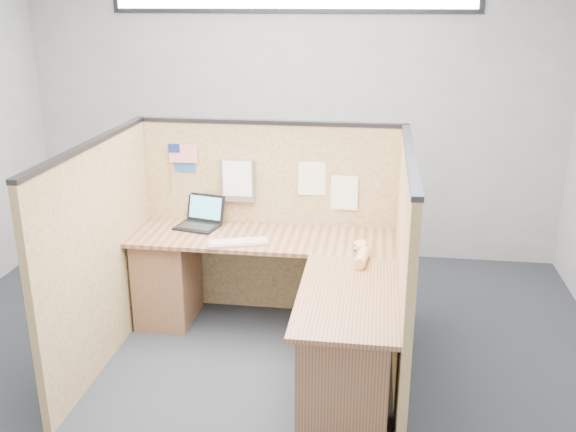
% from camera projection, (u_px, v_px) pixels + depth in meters
% --- Properties ---
extents(floor, '(5.00, 5.00, 0.00)m').
position_uv_depth(floor, '(246.00, 373.00, 4.31)').
color(floor, '#21252F').
rests_on(floor, ground).
extents(wall_back, '(5.00, 0.00, 5.00)m').
position_uv_depth(wall_back, '(292.00, 110.00, 5.96)').
color(wall_back, gray).
rests_on(wall_back, floor).
extents(wall_front, '(5.00, 0.00, 5.00)m').
position_uv_depth(wall_front, '(68.00, 382.00, 1.75)').
color(wall_front, gray).
rests_on(wall_front, floor).
extents(cubicle_partitions, '(2.06, 1.83, 1.53)m').
position_uv_depth(cubicle_partitions, '(256.00, 244.00, 4.46)').
color(cubicle_partitions, brown).
rests_on(cubicle_partitions, floor).
extents(l_desk, '(1.95, 1.75, 0.73)m').
position_uv_depth(l_desk, '(279.00, 303.00, 4.42)').
color(l_desk, brown).
rests_on(l_desk, floor).
extents(laptop, '(0.35, 0.36, 0.22)m').
position_uv_depth(laptop, '(199.00, 219.00, 4.92)').
color(laptop, black).
rests_on(laptop, l_desk).
extents(keyboard, '(0.44, 0.27, 0.03)m').
position_uv_depth(keyboard, '(238.00, 243.00, 4.55)').
color(keyboard, gray).
rests_on(keyboard, l_desk).
extents(mouse, '(0.13, 0.09, 0.05)m').
position_uv_depth(mouse, '(361.00, 247.00, 4.43)').
color(mouse, '#B5B5B9').
rests_on(mouse, l_desk).
extents(hand_forearm, '(0.11, 0.40, 0.08)m').
position_uv_depth(hand_forearm, '(362.00, 253.00, 4.29)').
color(hand_forearm, tan).
rests_on(hand_forearm, l_desk).
extents(blue_poster, '(0.17, 0.01, 0.22)m').
position_uv_depth(blue_poster, '(184.00, 158.00, 4.91)').
color(blue_poster, '#224E9F').
rests_on(blue_poster, cubicle_partitions).
extents(american_flag, '(0.23, 0.01, 0.39)m').
position_uv_depth(american_flag, '(179.00, 155.00, 4.89)').
color(american_flag, olive).
rests_on(american_flag, cubicle_partitions).
extents(file_holder, '(0.25, 0.05, 0.32)m').
position_uv_depth(file_holder, '(238.00, 180.00, 4.88)').
color(file_holder, slate).
rests_on(file_holder, cubicle_partitions).
extents(paper_left, '(0.20, 0.02, 0.26)m').
position_uv_depth(paper_left, '(312.00, 179.00, 4.82)').
color(paper_left, white).
rests_on(paper_left, cubicle_partitions).
extents(paper_right, '(0.21, 0.02, 0.26)m').
position_uv_depth(paper_right, '(344.00, 193.00, 4.82)').
color(paper_right, white).
rests_on(paper_right, cubicle_partitions).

